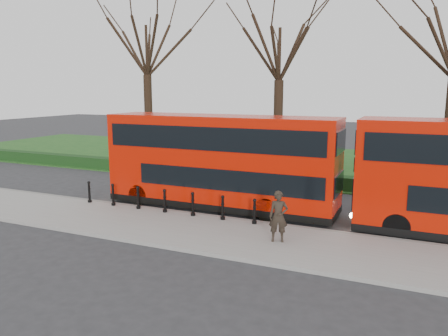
% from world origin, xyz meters
% --- Properties ---
extents(ground, '(120.00, 120.00, 0.00)m').
position_xyz_m(ground, '(0.00, 0.00, 0.00)').
color(ground, '#28282B').
rests_on(ground, ground).
extents(pavement, '(60.00, 4.00, 0.15)m').
position_xyz_m(pavement, '(0.00, -3.00, 0.07)').
color(pavement, gray).
rests_on(pavement, ground).
extents(kerb, '(60.00, 0.25, 0.16)m').
position_xyz_m(kerb, '(0.00, -1.00, 0.07)').
color(kerb, slate).
rests_on(kerb, ground).
extents(grass_verge, '(60.00, 18.00, 0.06)m').
position_xyz_m(grass_verge, '(0.00, 15.00, 0.03)').
color(grass_verge, '#194818').
rests_on(grass_verge, ground).
extents(hedge, '(60.00, 0.90, 0.80)m').
position_xyz_m(hedge, '(0.00, 6.80, 0.40)').
color(hedge, black).
rests_on(hedge, ground).
extents(yellow_line_outer, '(60.00, 0.10, 0.01)m').
position_xyz_m(yellow_line_outer, '(0.00, -0.70, 0.01)').
color(yellow_line_outer, yellow).
rests_on(yellow_line_outer, ground).
extents(yellow_line_inner, '(60.00, 0.10, 0.01)m').
position_xyz_m(yellow_line_inner, '(0.00, -0.50, 0.01)').
color(yellow_line_inner, yellow).
rests_on(yellow_line_inner, ground).
extents(tree_left, '(7.68, 7.68, 12.01)m').
position_xyz_m(tree_left, '(-8.00, 10.00, 8.73)').
color(tree_left, black).
rests_on(tree_left, ground).
extents(tree_mid, '(7.15, 7.15, 11.18)m').
position_xyz_m(tree_mid, '(2.00, 10.00, 8.12)').
color(tree_mid, black).
rests_on(tree_mid, ground).
extents(bollard_row, '(8.66, 0.15, 1.00)m').
position_xyz_m(bollard_row, '(0.25, -1.35, 0.65)').
color(bollard_row, black).
rests_on(bollard_row, pavement).
extents(bus_lead, '(10.99, 2.52, 4.37)m').
position_xyz_m(bus_lead, '(2.00, 0.80, 2.20)').
color(bus_lead, '#B21202').
rests_on(bus_lead, ground).
extents(pedestrian, '(0.78, 0.62, 1.86)m').
position_xyz_m(pedestrian, '(6.00, -2.98, 1.08)').
color(pedestrian, black).
rests_on(pedestrian, pavement).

